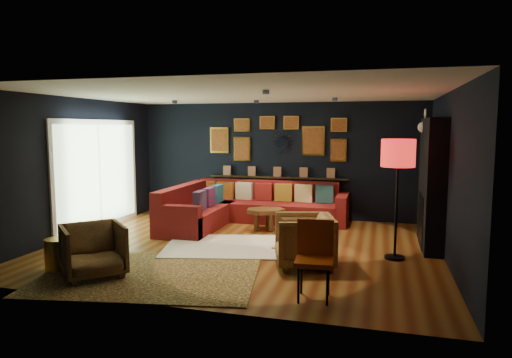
% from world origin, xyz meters
% --- Properties ---
extents(floor, '(6.50, 6.50, 0.00)m').
position_xyz_m(floor, '(0.00, 0.00, 0.00)').
color(floor, brown).
rests_on(floor, ground).
extents(room_walls, '(6.50, 6.50, 6.50)m').
position_xyz_m(room_walls, '(0.00, 0.00, 1.59)').
color(room_walls, black).
rests_on(room_walls, ground).
extents(sectional, '(3.41, 2.69, 0.86)m').
position_xyz_m(sectional, '(-0.61, 1.81, 0.32)').
color(sectional, maroon).
rests_on(sectional, ground).
extents(ledge, '(3.20, 0.12, 0.04)m').
position_xyz_m(ledge, '(0.00, 2.68, 0.92)').
color(ledge, black).
rests_on(ledge, room_walls).
extents(gallery_wall, '(3.15, 0.04, 1.02)m').
position_xyz_m(gallery_wall, '(-0.01, 2.72, 1.81)').
color(gallery_wall, gold).
rests_on(gallery_wall, room_walls).
extents(sunburst_mirror, '(0.47, 0.16, 0.47)m').
position_xyz_m(sunburst_mirror, '(0.10, 2.72, 1.70)').
color(sunburst_mirror, silver).
rests_on(sunburst_mirror, room_walls).
extents(fireplace, '(0.31, 1.60, 2.20)m').
position_xyz_m(fireplace, '(3.09, 0.90, 1.02)').
color(fireplace, black).
rests_on(fireplace, ground).
extents(deer_head, '(0.50, 0.28, 0.45)m').
position_xyz_m(deer_head, '(3.14, 1.40, 2.05)').
color(deer_head, white).
rests_on(deer_head, fireplace).
extents(sliding_door, '(0.06, 2.80, 2.20)m').
position_xyz_m(sliding_door, '(-3.22, 0.60, 1.10)').
color(sliding_door, white).
rests_on(sliding_door, ground).
extents(ceiling_spots, '(3.30, 2.50, 0.06)m').
position_xyz_m(ceiling_spots, '(-0.00, 0.80, 2.56)').
color(ceiling_spots, black).
rests_on(ceiling_spots, room_walls).
extents(shag_rug, '(2.47, 2.02, 0.03)m').
position_xyz_m(shag_rug, '(-0.22, -0.08, 0.01)').
color(shag_rug, white).
rests_on(shag_rug, ground).
extents(leopard_rug, '(3.26, 2.57, 0.02)m').
position_xyz_m(leopard_rug, '(-0.80, -1.80, 0.01)').
color(leopard_rug, tan).
rests_on(leopard_rug, ground).
extents(coffee_table, '(0.98, 0.88, 0.40)m').
position_xyz_m(coffee_table, '(0.06, 1.35, 0.35)').
color(coffee_table, brown).
rests_on(coffee_table, shag_rug).
extents(pouf, '(0.46, 0.46, 0.30)m').
position_xyz_m(pouf, '(-1.13, 1.27, 0.18)').
color(pouf, maroon).
rests_on(pouf, shag_rug).
extents(armchair_left, '(1.07, 1.08, 0.81)m').
position_xyz_m(armchair_left, '(-1.52, -2.05, 0.40)').
color(armchair_left, tan).
rests_on(armchair_left, ground).
extents(armchair_right, '(0.97, 1.01, 0.85)m').
position_xyz_m(armchair_right, '(1.19, -0.81, 0.43)').
color(armchair_right, tan).
rests_on(armchair_right, ground).
extents(gold_stool, '(0.37, 0.37, 0.46)m').
position_xyz_m(gold_stool, '(-2.20, -1.93, 0.23)').
color(gold_stool, gold).
rests_on(gold_stool, ground).
extents(orange_chair, '(0.47, 0.47, 0.94)m').
position_xyz_m(orange_chair, '(1.51, -2.00, 0.55)').
color(orange_chair, black).
rests_on(orange_chair, ground).
extents(floor_lamp, '(0.51, 0.51, 1.87)m').
position_xyz_m(floor_lamp, '(2.50, -0.06, 1.59)').
color(floor_lamp, black).
rests_on(floor_lamp, ground).
extents(dog, '(1.10, 0.76, 0.32)m').
position_xyz_m(dog, '(1.00, -0.20, 0.18)').
color(dog, '#A27C3A').
rests_on(dog, leopard_rug).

